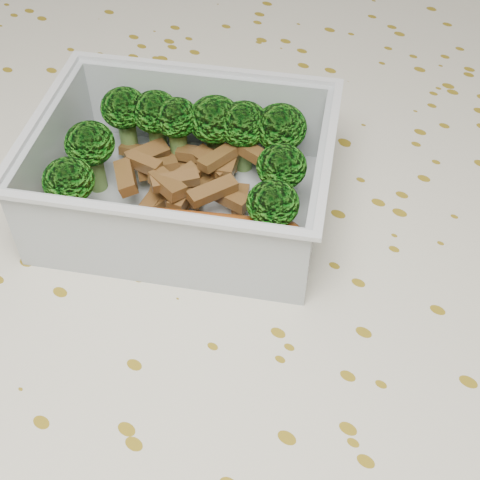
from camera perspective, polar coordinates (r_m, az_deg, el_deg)
The scene contains 6 objects.
dining_table at distance 0.47m, azimuth 0.54°, elevation -8.89°, with size 1.40×0.90×0.75m.
tablecloth at distance 0.43m, azimuth 0.59°, elevation -5.13°, with size 1.46×0.96×0.19m.
lunch_container at distance 0.41m, azimuth -4.82°, elevation 4.84°, with size 0.22×0.20×0.06m.
broccoli_florets at distance 0.42m, azimuth -3.92°, elevation 8.45°, with size 0.16×0.14×0.05m.
meat_pile at distance 0.42m, azimuth -4.60°, elevation 5.57°, with size 0.11×0.08×0.03m.
sausage at distance 0.39m, azimuth -5.52°, elevation 0.74°, with size 0.14×0.08×0.03m.
Camera 1 is at (0.14, -0.21, 1.06)m, focal length 50.00 mm.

